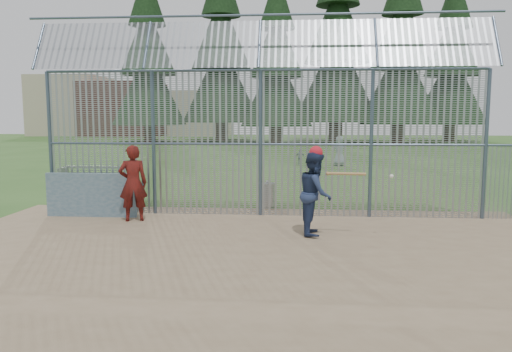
# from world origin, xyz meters

# --- Properties ---
(ground) EXTENTS (120.00, 120.00, 0.00)m
(ground) POSITION_xyz_m (0.00, 0.00, 0.00)
(ground) COLOR #2D511E
(ground) RESTS_ON ground
(dirt_infield) EXTENTS (14.00, 10.00, 0.02)m
(dirt_infield) POSITION_xyz_m (0.00, -0.50, 0.01)
(dirt_infield) COLOR #756047
(dirt_infield) RESTS_ON ground
(dugout_wall) EXTENTS (2.50, 0.12, 1.20)m
(dugout_wall) POSITION_xyz_m (-4.60, 2.90, 0.62)
(dugout_wall) COLOR #38566B
(dugout_wall) RESTS_ON dirt_infield
(batter) EXTENTS (0.77, 0.97, 1.94)m
(batter) POSITION_xyz_m (1.44, 1.35, 0.99)
(batter) COLOR navy
(batter) RESTS_ON dirt_infield
(onlooker) EXTENTS (0.85, 0.69, 2.00)m
(onlooker) POSITION_xyz_m (-3.28, 2.47, 1.02)
(onlooker) COLOR maroon
(onlooker) RESTS_ON dirt_infield
(bg_kid_standing) EXTENTS (0.86, 0.60, 1.66)m
(bg_kid_standing) POSITION_xyz_m (3.35, 17.52, 0.83)
(bg_kid_standing) COLOR gray
(bg_kid_standing) RESTS_ON ground
(bg_kid_seated) EXTENTS (0.57, 0.34, 0.90)m
(bg_kid_seated) POSITION_xyz_m (1.21, 17.75, 0.45)
(bg_kid_seated) COLOR slate
(bg_kid_seated) RESTS_ON ground
(batting_gear) EXTENTS (1.87, 0.51, 0.69)m
(batting_gear) POSITION_xyz_m (1.55, 1.32, 1.87)
(batting_gear) COLOR red
(batting_gear) RESTS_ON ground
(trash_can) EXTENTS (0.56, 0.56, 0.82)m
(trash_can) POSITION_xyz_m (0.12, 4.80, 0.38)
(trash_can) COLOR #94979C
(trash_can) RESTS_ON ground
(bleacher) EXTENTS (3.00, 0.95, 0.72)m
(bleacher) POSITION_xyz_m (-6.95, 9.02, 0.41)
(bleacher) COLOR slate
(bleacher) RESTS_ON ground
(backstop_fence) EXTENTS (20.09, 0.81, 5.30)m
(backstop_fence) POSITION_xyz_m (1.81, 3.43, 2.36)
(backstop_fence) COLOR #47566B
(backstop_fence) RESTS_ON ground
(conifer_row) EXTENTS (38.48, 12.26, 20.20)m
(conifer_row) POSITION_xyz_m (1.93, 41.51, 10.83)
(conifer_row) COLOR #332319
(conifer_row) RESTS_ON ground
(distant_buildings) EXTENTS (26.50, 10.50, 8.00)m
(distant_buildings) POSITION_xyz_m (-23.18, 56.49, 3.60)
(distant_buildings) COLOR brown
(distant_buildings) RESTS_ON ground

